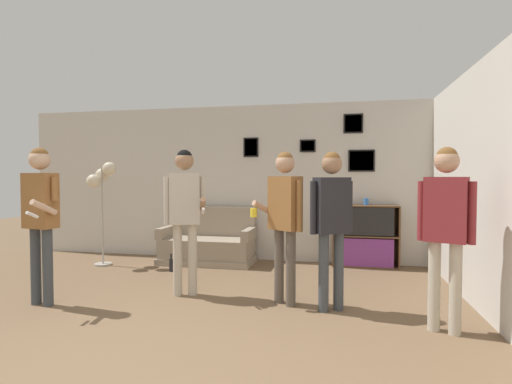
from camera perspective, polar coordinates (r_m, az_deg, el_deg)
name	(u,v)px	position (r m, az deg, el deg)	size (l,w,h in m)	color
wall_back	(249,183)	(7.03, -0.96, 1.36)	(8.45, 0.08, 2.70)	beige
wall_right	(483,186)	(4.87, 29.66, 0.72)	(0.06, 6.79, 2.70)	beige
couch	(209,244)	(6.90, -6.79, -7.45)	(1.57, 0.80, 0.93)	gray
bookshelf	(365,236)	(6.72, 15.35, -6.08)	(1.04, 0.30, 1.00)	brown
floor_lamp	(102,182)	(6.99, -21.16, 1.28)	(0.43, 0.46, 1.70)	#ADA89E
person_player_foreground_left	(40,208)	(5.09, -28.44, -1.96)	(0.50, 0.52, 1.78)	#3D4247
person_player_foreground_center	(185,205)	(4.93, -10.16, -1.84)	(0.58, 0.42, 1.78)	#B7AD99
person_watcher_holding_cup	(285,210)	(4.52, 4.12, -2.61)	(0.59, 0.37, 1.73)	brown
person_spectator_near_bookshelf	(332,213)	(4.36, 10.74, -2.97)	(0.45, 0.35, 1.72)	#3D4247
person_spectator_far_right	(446,218)	(4.08, 25.48, -3.43)	(0.47, 0.32, 1.72)	#B7AD99
bottle_on_floor	(171,265)	(6.35, -12.03, -10.10)	(0.06, 0.06, 0.28)	black
drinking_cup	(366,202)	(6.66, 15.46, -1.32)	(0.08, 0.08, 0.11)	blue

